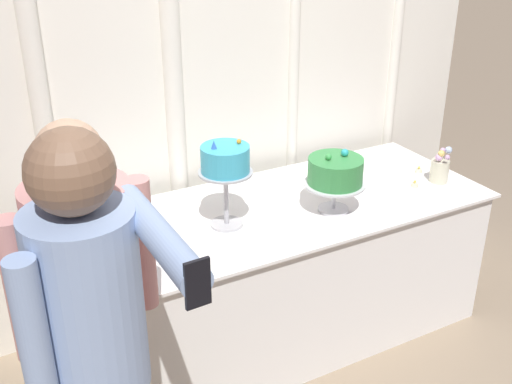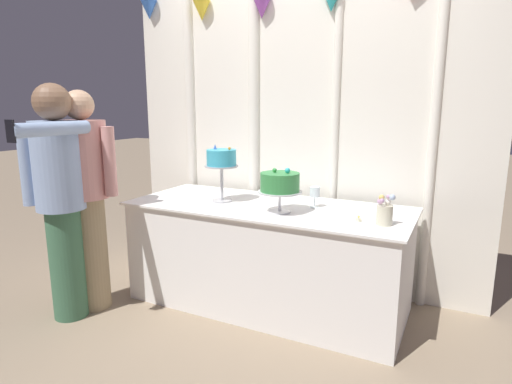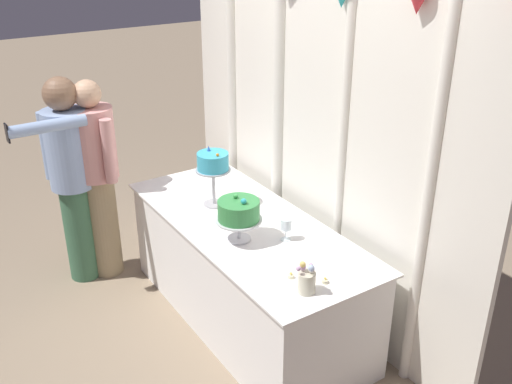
{
  "view_description": "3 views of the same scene",
  "coord_description": "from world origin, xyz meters",
  "px_view_note": "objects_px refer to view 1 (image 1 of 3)",
  "views": [
    {
      "loc": [
        -1.43,
        -2.2,
        2.11
      ],
      "look_at": [
        -0.2,
        0.06,
        0.88
      ],
      "focal_mm": 44.04,
      "sensor_mm": 36.0,
      "label": 1
    },
    {
      "loc": [
        1.23,
        -2.54,
        1.45
      ],
      "look_at": [
        -0.11,
        0.14,
        0.83
      ],
      "focal_mm": 29.62,
      "sensor_mm": 36.0,
      "label": 2
    },
    {
      "loc": [
        2.83,
        -1.66,
        2.54
      ],
      "look_at": [
        0.09,
        0.12,
        1.0
      ],
      "focal_mm": 40.71,
      "sensor_mm": 36.0,
      "label": 3
    }
  ],
  "objects_px": {
    "cake_display_nearright": "(335,173)",
    "guest_man_pink_jacket": "(93,326)",
    "cake_table": "(286,271)",
    "flower_vase": "(440,168)",
    "cake_display_nearleft": "(225,164)",
    "tealight_near_left": "(419,171)",
    "guest_man_dark_suit": "(96,353)",
    "tealight_far_left": "(415,185)",
    "wine_glass": "(332,166)"
  },
  "relations": [
    {
      "from": "cake_table",
      "to": "cake_display_nearleft",
      "type": "relative_size",
      "value": 4.76
    },
    {
      "from": "tealight_near_left",
      "to": "guest_man_dark_suit",
      "type": "bearing_deg",
      "value": -158.33
    },
    {
      "from": "tealight_far_left",
      "to": "guest_man_dark_suit",
      "type": "relative_size",
      "value": 0.02
    },
    {
      "from": "cake_display_nearleft",
      "to": "wine_glass",
      "type": "bearing_deg",
      "value": 11.17
    },
    {
      "from": "wine_glass",
      "to": "tealight_far_left",
      "type": "height_order",
      "value": "wine_glass"
    },
    {
      "from": "cake_table",
      "to": "tealight_far_left",
      "type": "distance_m",
      "value": 0.79
    },
    {
      "from": "flower_vase",
      "to": "guest_man_dark_suit",
      "type": "bearing_deg",
      "value": -161.97
    },
    {
      "from": "cake_display_nearleft",
      "to": "guest_man_pink_jacket",
      "type": "height_order",
      "value": "guest_man_pink_jacket"
    },
    {
      "from": "cake_display_nearleft",
      "to": "flower_vase",
      "type": "height_order",
      "value": "cake_display_nearleft"
    },
    {
      "from": "tealight_far_left",
      "to": "wine_glass",
      "type": "bearing_deg",
      "value": 147.94
    },
    {
      "from": "cake_table",
      "to": "guest_man_pink_jacket",
      "type": "bearing_deg",
      "value": -151.37
    },
    {
      "from": "tealight_near_left",
      "to": "guest_man_dark_suit",
      "type": "xyz_separation_m",
      "value": [
        -1.96,
        -0.78,
        0.12
      ]
    },
    {
      "from": "flower_vase",
      "to": "guest_man_pink_jacket",
      "type": "relative_size",
      "value": 0.12
    },
    {
      "from": "flower_vase",
      "to": "cake_display_nearleft",
      "type": "bearing_deg",
      "value": 174.99
    },
    {
      "from": "wine_glass",
      "to": "tealight_near_left",
      "type": "bearing_deg",
      "value": -11.03
    },
    {
      "from": "tealight_near_left",
      "to": "flower_vase",
      "type": "bearing_deg",
      "value": -85.23
    },
    {
      "from": "tealight_near_left",
      "to": "guest_man_pink_jacket",
      "type": "relative_size",
      "value": 0.02
    },
    {
      "from": "cake_table",
      "to": "flower_vase",
      "type": "bearing_deg",
      "value": -9.87
    },
    {
      "from": "cake_table",
      "to": "tealight_near_left",
      "type": "distance_m",
      "value": 0.9
    },
    {
      "from": "cake_display_nearleft",
      "to": "tealight_far_left",
      "type": "bearing_deg",
      "value": -5.19
    },
    {
      "from": "cake_display_nearright",
      "to": "guest_man_dark_suit",
      "type": "height_order",
      "value": "guest_man_dark_suit"
    },
    {
      "from": "cake_table",
      "to": "guest_man_dark_suit",
      "type": "distance_m",
      "value": 1.48
    },
    {
      "from": "cake_table",
      "to": "wine_glass",
      "type": "bearing_deg",
      "value": 15.94
    },
    {
      "from": "cake_display_nearleft",
      "to": "tealight_near_left",
      "type": "xyz_separation_m",
      "value": [
        1.17,
        0.03,
        -0.29
      ]
    },
    {
      "from": "cake_table",
      "to": "guest_man_dark_suit",
      "type": "bearing_deg",
      "value": -145.49
    },
    {
      "from": "cake_table",
      "to": "tealight_far_left",
      "type": "xyz_separation_m",
      "value": [
        0.68,
        -0.13,
        0.39
      ]
    },
    {
      "from": "wine_glass",
      "to": "guest_man_dark_suit",
      "type": "distance_m",
      "value": 1.71
    },
    {
      "from": "cake_display_nearright",
      "to": "guest_man_pink_jacket",
      "type": "bearing_deg",
      "value": -160.31
    },
    {
      "from": "flower_vase",
      "to": "tealight_far_left",
      "type": "relative_size",
      "value": 5.14
    },
    {
      "from": "cake_table",
      "to": "cake_display_nearleft",
      "type": "distance_m",
      "value": 0.76
    },
    {
      "from": "tealight_near_left",
      "to": "wine_glass",
      "type": "bearing_deg",
      "value": 168.97
    },
    {
      "from": "flower_vase",
      "to": "guest_man_pink_jacket",
      "type": "bearing_deg",
      "value": -166.63
    },
    {
      "from": "cake_display_nearright",
      "to": "wine_glass",
      "type": "height_order",
      "value": "cake_display_nearright"
    },
    {
      "from": "wine_glass",
      "to": "tealight_far_left",
      "type": "distance_m",
      "value": 0.43
    },
    {
      "from": "cake_display_nearright",
      "to": "flower_vase",
      "type": "bearing_deg",
      "value": 0.58
    },
    {
      "from": "tealight_far_left",
      "to": "guest_man_dark_suit",
      "type": "bearing_deg",
      "value": -160.28
    },
    {
      "from": "cake_table",
      "to": "guest_man_pink_jacket",
      "type": "height_order",
      "value": "guest_man_pink_jacket"
    },
    {
      "from": "wine_glass",
      "to": "guest_man_pink_jacket",
      "type": "distance_m",
      "value": 1.59
    },
    {
      "from": "cake_display_nearleft",
      "to": "cake_display_nearright",
      "type": "xyz_separation_m",
      "value": [
        0.51,
        -0.11,
        -0.11
      ]
    },
    {
      "from": "cake_display_nearright",
      "to": "tealight_far_left",
      "type": "relative_size",
      "value": 8.14
    },
    {
      "from": "cake_table",
      "to": "flower_vase",
      "type": "height_order",
      "value": "flower_vase"
    },
    {
      "from": "guest_man_pink_jacket",
      "to": "cake_display_nearright",
      "type": "bearing_deg",
      "value": 19.69
    },
    {
      "from": "wine_glass",
      "to": "guest_man_pink_jacket",
      "type": "xyz_separation_m",
      "value": [
        -1.43,
        -0.7,
        -0.01
      ]
    },
    {
      "from": "cake_table",
      "to": "guest_man_dark_suit",
      "type": "xyz_separation_m",
      "value": [
        -1.14,
        -0.79,
        0.51
      ]
    },
    {
      "from": "cake_display_nearright",
      "to": "guest_man_pink_jacket",
      "type": "distance_m",
      "value": 1.35
    },
    {
      "from": "cake_display_nearright",
      "to": "flower_vase",
      "type": "relative_size",
      "value": 1.58
    },
    {
      "from": "cake_display_nearleft",
      "to": "tealight_far_left",
      "type": "xyz_separation_m",
      "value": [
        1.03,
        -0.09,
        -0.29
      ]
    },
    {
      "from": "cake_table",
      "to": "guest_man_pink_jacket",
      "type": "relative_size",
      "value": 1.29
    },
    {
      "from": "wine_glass",
      "to": "tealight_near_left",
      "type": "distance_m",
      "value": 0.52
    },
    {
      "from": "wine_glass",
      "to": "tealight_near_left",
      "type": "height_order",
      "value": "wine_glass"
    }
  ]
}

